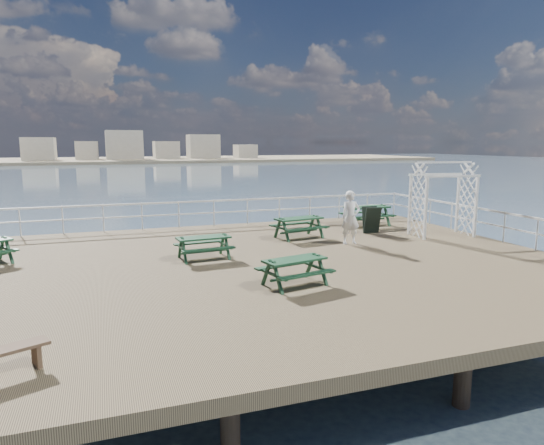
{
  "coord_description": "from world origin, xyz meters",
  "views": [
    {
      "loc": [
        -4.38,
        -13.09,
        3.49
      ],
      "look_at": [
        0.38,
        0.5,
        1.1
      ],
      "focal_mm": 32.0,
      "sensor_mm": 36.0,
      "label": 1
    }
  ],
  "objects_px": {
    "picnic_table_e": "(204,243)",
    "trellis_arbor": "(442,203)",
    "picnic_table_b": "(299,223)",
    "picnic_table_c": "(367,212)",
    "picnic_table_d": "(295,266)",
    "person": "(351,218)"
  },
  "relations": [
    {
      "from": "picnic_table_d",
      "to": "trellis_arbor",
      "type": "relative_size",
      "value": 0.65
    },
    {
      "from": "picnic_table_b",
      "to": "picnic_table_d",
      "type": "distance_m",
      "value": 6.02
    },
    {
      "from": "person",
      "to": "picnic_table_e",
      "type": "bearing_deg",
      "value": -169.71
    },
    {
      "from": "picnic_table_c",
      "to": "person",
      "type": "height_order",
      "value": "person"
    },
    {
      "from": "picnic_table_d",
      "to": "person",
      "type": "bearing_deg",
      "value": 34.5
    },
    {
      "from": "picnic_table_b",
      "to": "picnic_table_d",
      "type": "height_order",
      "value": "picnic_table_b"
    },
    {
      "from": "picnic_table_d",
      "to": "picnic_table_e",
      "type": "bearing_deg",
      "value": 101.53
    },
    {
      "from": "picnic_table_d",
      "to": "person",
      "type": "distance_m",
      "value": 5.43
    },
    {
      "from": "picnic_table_d",
      "to": "trellis_arbor",
      "type": "bearing_deg",
      "value": 15.89
    },
    {
      "from": "picnic_table_d",
      "to": "person",
      "type": "height_order",
      "value": "person"
    },
    {
      "from": "picnic_table_b",
      "to": "person",
      "type": "height_order",
      "value": "person"
    },
    {
      "from": "trellis_arbor",
      "to": "person",
      "type": "xyz_separation_m",
      "value": [
        -3.95,
        -0.18,
        -0.32
      ]
    },
    {
      "from": "picnic_table_c",
      "to": "picnic_table_e",
      "type": "height_order",
      "value": "picnic_table_c"
    },
    {
      "from": "picnic_table_b",
      "to": "person",
      "type": "relative_size",
      "value": 1.07
    },
    {
      "from": "picnic_table_e",
      "to": "trellis_arbor",
      "type": "bearing_deg",
      "value": -0.47
    },
    {
      "from": "picnic_table_c",
      "to": "trellis_arbor",
      "type": "height_order",
      "value": "trellis_arbor"
    },
    {
      "from": "picnic_table_e",
      "to": "trellis_arbor",
      "type": "relative_size",
      "value": 0.6
    },
    {
      "from": "picnic_table_b",
      "to": "picnic_table_d",
      "type": "bearing_deg",
      "value": -123.24
    },
    {
      "from": "picnic_table_e",
      "to": "picnic_table_b",
      "type": "bearing_deg",
      "value": 22.67
    },
    {
      "from": "picnic_table_e",
      "to": "person",
      "type": "height_order",
      "value": "person"
    },
    {
      "from": "picnic_table_b",
      "to": "trellis_arbor",
      "type": "xyz_separation_m",
      "value": [
        5.24,
        -1.37,
        0.69
      ]
    },
    {
      "from": "picnic_table_b",
      "to": "picnic_table_c",
      "type": "height_order",
      "value": "picnic_table_c"
    }
  ]
}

